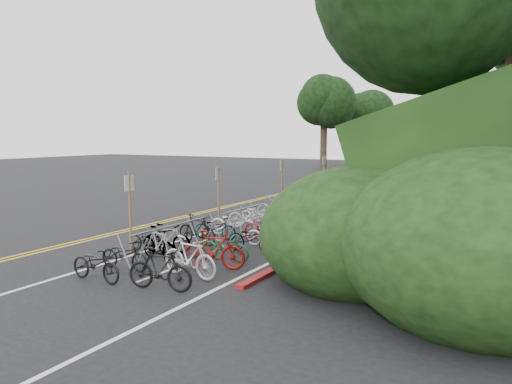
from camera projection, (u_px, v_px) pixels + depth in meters
ground at (122, 248)px, 16.52m from camera, size 120.00×120.00×0.00m
road_markings at (275, 209)px, 25.02m from camera, size 7.47×80.00×0.01m
red_curb at (385, 211)px, 24.27m from camera, size 0.25×28.00×0.10m
tree_cluster at (500, 16)px, 29.86m from camera, size 31.85×53.55×17.32m
bike_rack_front at (170, 234)px, 14.74m from camera, size 1.09×3.40×1.06m
bike_racks_rest at (339, 190)px, 26.33m from camera, size 1.14×23.00×1.17m
signpost_near at (130, 207)px, 15.77m from camera, size 0.08×0.40×2.57m
signposts_rest at (305, 176)px, 28.28m from camera, size 0.08×18.40×2.50m
bike_front at (147, 240)px, 15.85m from camera, size 0.68×1.63×0.84m
bike_valet at (248, 226)px, 17.83m from camera, size 3.32×14.44×1.09m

